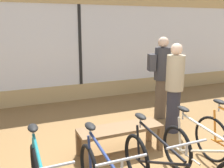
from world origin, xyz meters
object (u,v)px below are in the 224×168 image
Objects in this scene: bicycle_center_right at (202,163)px; customer_by_window at (174,87)px; customer_near_rack at (161,75)px; display_bench at (120,132)px.

bicycle_center_right is 1.89m from customer_by_window.
customer_near_rack is 0.77m from customer_by_window.
display_bench is 0.80× the size of customer_by_window.
customer_near_rack is at bearing 76.03° from customer_by_window.
display_bench is at bearing -164.18° from customer_by_window.
bicycle_center_right is 2.63m from customer_near_rack.
customer_near_rack reaches higher than customer_by_window.
customer_by_window reaches higher than bicycle_center_right.
bicycle_center_right is at bearing -114.43° from customer_by_window.
display_bench is at bearing -143.32° from customer_near_rack.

